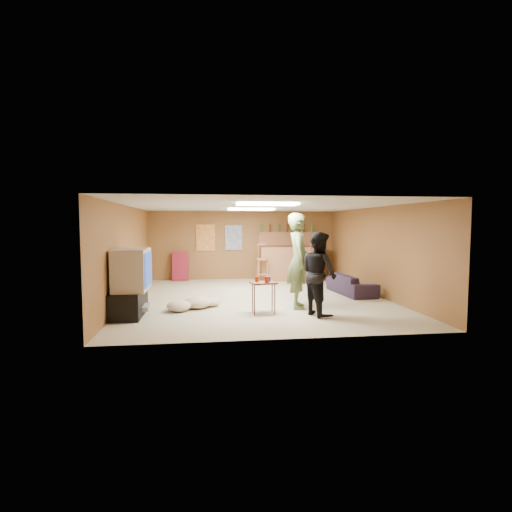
{
  "coord_description": "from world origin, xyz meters",
  "views": [
    {
      "loc": [
        -1.27,
        -9.42,
        1.76
      ],
      "look_at": [
        0.0,
        0.2,
        1.0
      ],
      "focal_mm": 28.0,
      "sensor_mm": 36.0,
      "label": 1
    }
  ],
  "objects": [
    {
      "name": "ceiling",
      "position": [
        0.0,
        0.0,
        2.2
      ],
      "size": [
        6.0,
        7.0,
        0.02
      ],
      "primitive_type": "cube",
      "color": "silver",
      "rests_on": "ground"
    },
    {
      "name": "poster_left",
      "position": [
        -1.2,
        3.46,
        1.35
      ],
      "size": [
        0.6,
        0.03,
        0.85
      ],
      "primitive_type": "cube",
      "color": "#BF3F26",
      "rests_on": "wall_back"
    },
    {
      "name": "tv_body",
      "position": [
        -2.65,
        -1.5,
        0.9
      ],
      "size": [
        0.6,
        1.1,
        0.8
      ],
      "primitive_type": "cube",
      "color": "#B2B2B7",
      "rests_on": "tv_stand"
    },
    {
      "name": "bar_lip",
      "position": [
        1.5,
        2.7,
        1.1
      ],
      "size": [
        2.1,
        0.12,
        0.05
      ],
      "primitive_type": "cube",
      "color": "#3A1C12",
      "rests_on": "bar_counter"
    },
    {
      "name": "cushion_mid",
      "position": [
        -1.14,
        -0.84,
        0.1
      ],
      "size": [
        0.46,
        0.46,
        0.2
      ],
      "primitive_type": "ellipsoid",
      "rotation": [
        0.0,
        0.0,
        -0.04
      ],
      "color": "tan",
      "rests_on": "ground"
    },
    {
      "name": "person_olive",
      "position": [
        0.71,
        -1.25,
        1.0
      ],
      "size": [
        0.59,
        0.8,
        2.0
      ],
      "primitive_type": "imported",
      "rotation": [
        0.0,
        0.0,
        1.42
      ],
      "color": "#596D3F",
      "rests_on": "ground"
    },
    {
      "name": "cup_red_far",
      "position": [
        -0.04,
        -1.74,
        0.69
      ],
      "size": [
        0.11,
        0.11,
        0.12
      ],
      "primitive_type": "cylinder",
      "rotation": [
        0.0,
        0.0,
        -0.37
      ],
      "color": "#B52D0C",
      "rests_on": "tray_table"
    },
    {
      "name": "folding_chair_stack",
      "position": [
        -2.0,
        3.3,
        0.45
      ],
      "size": [
        0.5,
        0.26,
        0.91
      ],
      "primitive_type": "cube",
      "rotation": [
        -0.14,
        0.0,
        0.0
      ],
      "color": "maroon",
      "rests_on": "ground"
    },
    {
      "name": "cushion_far",
      "position": [
        -1.78,
        -1.27,
        0.11
      ],
      "size": [
        0.64,
        0.64,
        0.22
      ],
      "primitive_type": "ellipsoid",
      "rotation": [
        0.0,
        0.0,
        -0.36
      ],
      "color": "tan",
      "rests_on": "ground"
    },
    {
      "name": "wall_left",
      "position": [
        -3.0,
        0.0,
        1.1
      ],
      "size": [
        0.02,
        7.0,
        2.2
      ],
      "primitive_type": "cube",
      "color": "brown",
      "rests_on": "ground"
    },
    {
      "name": "cushion_near_tv",
      "position": [
        -1.41,
        -1.01,
        0.13
      ],
      "size": [
        0.69,
        0.69,
        0.26
      ],
      "primitive_type": "ellipsoid",
      "rotation": [
        0.0,
        0.0,
        -0.26
      ],
      "color": "tan",
      "rests_on": "ground"
    },
    {
      "name": "bar_shelf",
      "position": [
        1.5,
        3.4,
        1.5
      ],
      "size": [
        2.0,
        0.18,
        0.05
      ],
      "primitive_type": "cube",
      "color": "#975B36",
      "rests_on": "bar_backing"
    },
    {
      "name": "bar_stool_left",
      "position": [
        0.5,
        2.52,
        0.63
      ],
      "size": [
        0.45,
        0.45,
        1.27
      ],
      "primitive_type": null,
      "rotation": [
        0.0,
        0.0,
        -0.14
      ],
      "color": "#975B36",
      "rests_on": "ground"
    },
    {
      "name": "sofa",
      "position": [
        2.47,
        0.27,
        0.25
      ],
      "size": [
        0.81,
        1.76,
        0.5
      ],
      "primitive_type": "imported",
      "rotation": [
        0.0,
        0.0,
        1.65
      ],
      "color": "black",
      "rests_on": "ground"
    },
    {
      "name": "cup_red_near",
      "position": [
        -0.22,
        -1.6,
        0.68
      ],
      "size": [
        0.1,
        0.1,
        0.11
      ],
      "primitive_type": "cylinder",
      "rotation": [
        0.0,
        0.0,
        -0.28
      ],
      "color": "#B52D0C",
      "rests_on": "tray_table"
    },
    {
      "name": "ceiling_panel_front",
      "position": [
        0.0,
        -1.5,
        2.17
      ],
      "size": [
        1.2,
        0.6,
        0.04
      ],
      "primitive_type": "cube",
      "color": "white",
      "rests_on": "ceiling"
    },
    {
      "name": "bar_stool_right",
      "position": [
        2.12,
        2.46,
        0.63
      ],
      "size": [
        0.5,
        0.5,
        1.27
      ],
      "primitive_type": null,
      "rotation": [
        0.0,
        0.0,
        0.28
      ],
      "color": "#975B36",
      "rests_on": "ground"
    },
    {
      "name": "poster_right",
      "position": [
        -0.3,
        3.46,
        1.35
      ],
      "size": [
        0.55,
        0.03,
        0.8
      ],
      "primitive_type": "cube",
      "color": "#334C99",
      "rests_on": "wall_back"
    },
    {
      "name": "person_black",
      "position": [
        0.95,
        -1.95,
        0.82
      ],
      "size": [
        0.82,
        0.94,
        1.63
      ],
      "primitive_type": "imported",
      "rotation": [
        0.0,
        0.0,
        1.87
      ],
      "color": "black",
      "rests_on": "ground"
    },
    {
      "name": "dvd_box",
      "position": [
        -2.5,
        -1.5,
        0.15
      ],
      "size": [
        0.35,
        0.5,
        0.08
      ],
      "primitive_type": "cube",
      "color": "#B2B2B7",
      "rests_on": "tv_stand"
    },
    {
      "name": "wall_right",
      "position": [
        3.0,
        0.0,
        1.1
      ],
      "size": [
        0.02,
        7.0,
        2.2
      ],
      "primitive_type": "cube",
      "color": "brown",
      "rests_on": "ground"
    },
    {
      "name": "tray_table",
      "position": [
        -0.1,
        -1.67,
        0.31
      ],
      "size": [
        0.54,
        0.46,
        0.63
      ],
      "primitive_type": "cube",
      "rotation": [
        0.0,
        0.0,
        0.17
      ],
      "color": "#3A1C12",
      "rests_on": "ground"
    },
    {
      "name": "ground",
      "position": [
        0.0,
        0.0,
        0.0
      ],
      "size": [
        7.0,
        7.0,
        0.0
      ],
      "primitive_type": "plane",
      "color": "tan",
      "rests_on": "ground"
    },
    {
      "name": "bottle_row",
      "position": [
        1.44,
        3.38,
        1.65
      ],
      "size": [
        1.76,
        0.08,
        0.26
      ],
      "primitive_type": null,
      "color": "#3F7233",
      "rests_on": "bar_shelf"
    },
    {
      "name": "wall_back",
      "position": [
        0.0,
        3.5,
        1.1
      ],
      "size": [
        6.0,
        0.02,
        2.2
      ],
      "primitive_type": "cube",
      "color": "brown",
      "rests_on": "ground"
    },
    {
      "name": "ceiling_panel_back",
      "position": [
        0.0,
        1.2,
        2.17
      ],
      "size": [
        1.2,
        0.6,
        0.04
      ],
      "primitive_type": "cube",
      "color": "white",
      "rests_on": "ceiling"
    },
    {
      "name": "tv_stand",
      "position": [
        -2.72,
        -1.5,
        0.25
      ],
      "size": [
        0.55,
        1.3,
        0.5
      ],
      "primitive_type": "cube",
      "color": "black",
      "rests_on": "ground"
    },
    {
      "name": "cup_blue",
      "position": [
        0.02,
        -1.57,
        0.68
      ],
      "size": [
        0.1,
        0.1,
        0.1
      ],
      "primitive_type": "cylinder",
      "rotation": [
        0.0,
        0.0,
        0.4
      ],
      "color": "#1734A1",
      "rests_on": "tray_table"
    },
    {
      "name": "bar_backing",
      "position": [
        1.5,
        3.42,
        1.2
      ],
      "size": [
        2.0,
        0.14,
        0.6
      ],
      "primitive_type": "cube",
      "color": "#975B36",
      "rests_on": "bar_counter"
    },
    {
      "name": "wall_front",
      "position": [
        0.0,
        -3.5,
        1.1
      ],
      "size": [
        6.0,
        0.02,
        2.2
      ],
      "primitive_type": "cube",
      "color": "brown",
      "rests_on": "ground"
    },
    {
      "name": "tv_screen",
      "position": [
        -2.34,
        -1.5,
        0.9
      ],
      "size": [
        0.02,
        0.95,
        0.65
      ],
      "primitive_type": "cube",
      "color": "navy",
      "rests_on": "tv_body"
    },
    {
      "name": "bar_counter",
      "position": [
        1.5,
        2.95,
        0.55
      ],
      "size": [
        2.0,
        0.6,
        1.1
      ],
      "primitive_type": "cube",
      "color": "#975B36",
      "rests_on": "ground"
    }
  ]
}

